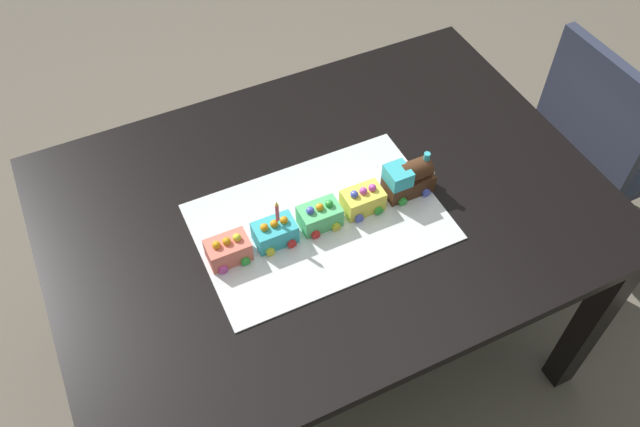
# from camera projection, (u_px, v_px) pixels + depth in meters

# --- Properties ---
(ground_plane) EXTENTS (8.00, 8.00, 0.00)m
(ground_plane) POSITION_uv_depth(u_px,v_px,m) (324.00, 341.00, 2.21)
(ground_plane) COLOR #6B6054
(dining_table) EXTENTS (1.40, 1.00, 0.74)m
(dining_table) POSITION_uv_depth(u_px,v_px,m) (325.00, 228.00, 1.72)
(dining_table) COLOR black
(dining_table) RESTS_ON ground
(chair) EXTENTS (0.41, 0.41, 0.86)m
(chair) POSITION_uv_depth(u_px,v_px,m) (602.00, 146.00, 2.14)
(chair) COLOR #2D3347
(chair) RESTS_ON ground
(cake_board) EXTENTS (0.60, 0.40, 0.00)m
(cake_board) POSITION_uv_depth(u_px,v_px,m) (320.00, 222.00, 1.60)
(cake_board) COLOR silver
(cake_board) RESTS_ON dining_table
(cake_locomotive) EXTENTS (0.14, 0.08, 0.12)m
(cake_locomotive) POSITION_uv_depth(u_px,v_px,m) (408.00, 178.00, 1.62)
(cake_locomotive) COLOR #472816
(cake_locomotive) RESTS_ON cake_board
(cake_car_gondola_lemon) EXTENTS (0.10, 0.08, 0.07)m
(cake_car_gondola_lemon) POSITION_uv_depth(u_px,v_px,m) (363.00, 200.00, 1.60)
(cake_car_gondola_lemon) COLOR #F4E04C
(cake_car_gondola_lemon) RESTS_ON cake_board
(cake_car_tanker_mint_green) EXTENTS (0.10, 0.08, 0.07)m
(cake_car_tanker_mint_green) POSITION_uv_depth(u_px,v_px,m) (320.00, 216.00, 1.57)
(cake_car_tanker_mint_green) COLOR #59CC7A
(cake_car_tanker_mint_green) RESTS_ON cake_board
(cake_car_caboose_turquoise) EXTENTS (0.10, 0.08, 0.07)m
(cake_car_caboose_turquoise) POSITION_uv_depth(u_px,v_px,m) (275.00, 232.00, 1.54)
(cake_car_caboose_turquoise) COLOR #38B7C6
(cake_car_caboose_turquoise) RESTS_ON cake_board
(cake_car_hopper_coral) EXTENTS (0.10, 0.08, 0.07)m
(cake_car_hopper_coral) POSITION_uv_depth(u_px,v_px,m) (228.00, 250.00, 1.50)
(cake_car_hopper_coral) COLOR #F27260
(cake_car_hopper_coral) RESTS_ON cake_board
(birthday_candle) EXTENTS (0.01, 0.01, 0.06)m
(birthday_candle) POSITION_uv_depth(u_px,v_px,m) (277.00, 211.00, 1.48)
(birthday_candle) COLOR #F24C59
(birthday_candle) RESTS_ON cake_car_caboose_turquoise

